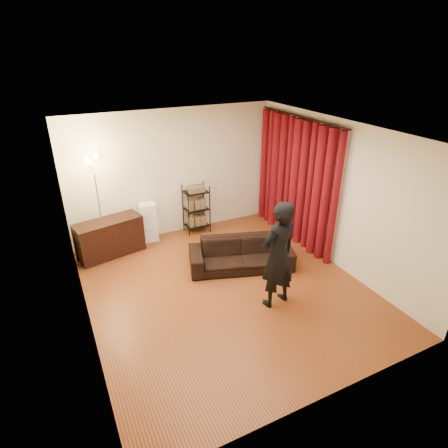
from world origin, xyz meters
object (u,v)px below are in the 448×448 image
sofa (241,254)px  floor_lamp (100,209)px  storage_boxes (149,222)px  media_cabinet (110,238)px  wire_shelf (196,209)px  person (278,255)px

sofa → floor_lamp: 2.78m
storage_boxes → floor_lamp: floor_lamp is taller
sofa → storage_boxes: (-1.25, 1.80, 0.15)m
media_cabinet → wire_shelf: size_ratio=1.17×
wire_shelf → floor_lamp: floor_lamp is taller
sofa → person: 1.34m
floor_lamp → wire_shelf: bearing=8.4°
person → storage_boxes: person is taller
sofa → wire_shelf: (-0.17, 1.77, 0.27)m
person → floor_lamp: 3.46m
sofa → wire_shelf: wire_shelf is taller
person → floor_lamp: floor_lamp is taller
media_cabinet → floor_lamp: 0.71m
media_cabinet → person: bearing=-65.1°
sofa → storage_boxes: 2.20m
storage_boxes → wire_shelf: size_ratio=0.79×
wire_shelf → floor_lamp: bearing=-175.5°
sofa → storage_boxes: bearing=142.7°
sofa → storage_boxes: storage_boxes is taller
sofa → wire_shelf: 1.79m
sofa → wire_shelf: bearing=113.7°
wire_shelf → storage_boxes: bearing=174.3°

